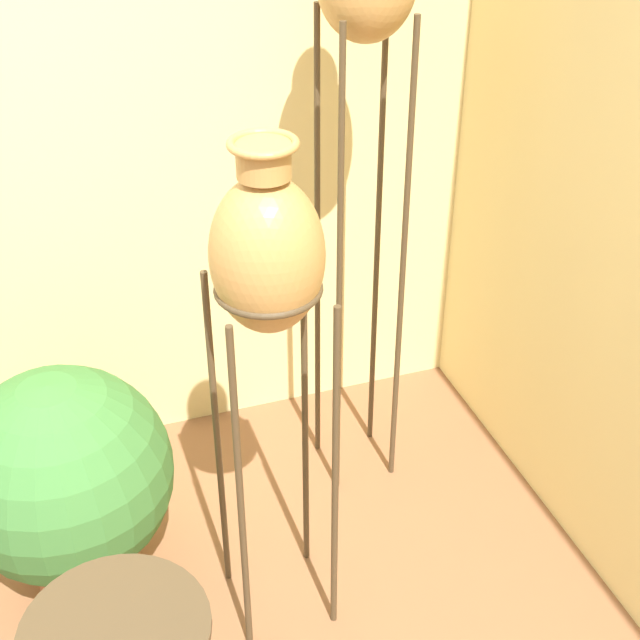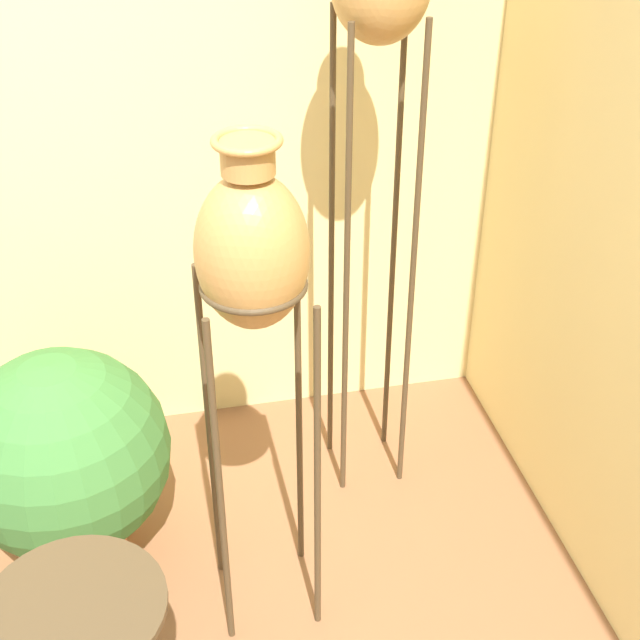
# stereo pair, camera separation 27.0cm
# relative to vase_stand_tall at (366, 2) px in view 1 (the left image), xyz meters

# --- Properties ---
(vase_stand_tall) EXTENTS (0.29, 0.29, 2.03)m
(vase_stand_tall) POSITION_rel_vase_stand_tall_xyz_m (0.00, 0.00, 0.00)
(vase_stand_tall) COLOR #473823
(vase_stand_tall) RESTS_ON ground_plane
(vase_stand_medium) EXTENTS (0.29, 0.29, 1.57)m
(vase_stand_medium) POSITION_rel_vase_stand_tall_xyz_m (-0.46, -0.54, -0.47)
(vase_stand_medium) COLOR #473823
(vase_stand_medium) RESTS_ON ground_plane
(potted_plant) EXTENTS (0.67, 0.67, 0.79)m
(potted_plant) POSITION_rel_vase_stand_tall_xyz_m (-1.05, -0.24, -1.29)
(potted_plant) COLOR #B26647
(potted_plant) RESTS_ON ground_plane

